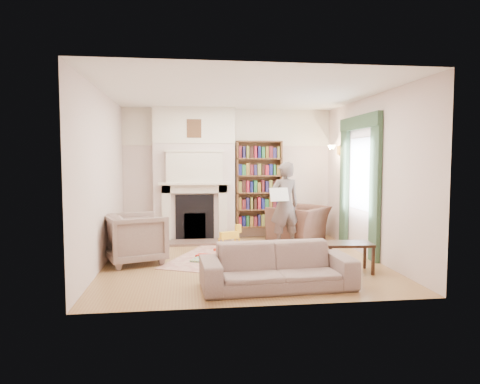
{
  "coord_description": "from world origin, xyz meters",
  "views": [
    {
      "loc": [
        -0.92,
        -7.05,
        1.7
      ],
      "look_at": [
        0.0,
        0.25,
        1.15
      ],
      "focal_mm": 32.0,
      "sensor_mm": 36.0,
      "label": 1
    }
  ],
  "objects": [
    {
      "name": "ceiling",
      "position": [
        0.0,
        0.0,
        2.8
      ],
      "size": [
        4.5,
        4.5,
        0.0
      ],
      "primitive_type": "plane",
      "rotation": [
        3.14,
        0.0,
        0.0
      ],
      "color": "white",
      "rests_on": "wall_back"
    },
    {
      "name": "wall_right",
      "position": [
        2.25,
        0.0,
        1.4
      ],
      "size": [
        0.0,
        4.5,
        4.5
      ],
      "primitive_type": "plane",
      "rotation": [
        1.57,
        0.0,
        -1.57
      ],
      "color": "beige",
      "rests_on": "floor"
    },
    {
      "name": "paraffin_heater",
      "position": [
        -1.54,
        1.56,
        0.28
      ],
      "size": [
        0.31,
        0.31,
        0.55
      ],
      "primitive_type": "cylinder",
      "rotation": [
        0.0,
        0.0,
        0.34
      ],
      "color": "#ABAEB3",
      "rests_on": "floor"
    },
    {
      "name": "coffee_table",
      "position": [
        1.51,
        -0.9,
        0.23
      ],
      "size": [
        0.74,
        0.52,
        0.45
      ],
      "primitive_type": null,
      "rotation": [
        0.0,
        0.0,
        -0.1
      ],
      "color": "#321F11",
      "rests_on": "floor"
    },
    {
      "name": "pelmet",
      "position": [
        2.19,
        0.4,
        2.38
      ],
      "size": [
        0.09,
        1.7,
        0.24
      ],
      "primitive_type": "cube",
      "color": "#2B432D",
      "rests_on": "wall_right"
    },
    {
      "name": "wall_front",
      "position": [
        0.0,
        -2.25,
        1.4
      ],
      "size": [
        4.5,
        0.0,
        4.5
      ],
      "primitive_type": "plane",
      "rotation": [
        -1.57,
        0.0,
        0.0
      ],
      "color": "beige",
      "rests_on": "floor"
    },
    {
      "name": "armchair_left",
      "position": [
        -1.76,
        0.09,
        0.41
      ],
      "size": [
        1.16,
        1.14,
        0.82
      ],
      "primitive_type": "imported",
      "rotation": [
        0.0,
        0.0,
        1.93
      ],
      "color": "#A59C88",
      "rests_on": "floor"
    },
    {
      "name": "wall_back",
      "position": [
        0.0,
        2.25,
        1.4
      ],
      "size": [
        4.5,
        0.0,
        4.5
      ],
      "primitive_type": "plane",
      "rotation": [
        1.57,
        0.0,
        0.0
      ],
      "color": "beige",
      "rests_on": "floor"
    },
    {
      "name": "sofa",
      "position": [
        0.27,
        -1.58,
        0.29
      ],
      "size": [
        2.05,
        0.89,
        0.59
      ],
      "primitive_type": "imported",
      "rotation": [
        0.0,
        0.0,
        0.05
      ],
      "color": "#A49687",
      "rests_on": "floor"
    },
    {
      "name": "window",
      "position": [
        2.23,
        0.4,
        1.45
      ],
      "size": [
        0.02,
        0.9,
        1.3
      ],
      "primitive_type": "cube",
      "color": "silver",
      "rests_on": "wall_right"
    },
    {
      "name": "bookcase",
      "position": [
        0.65,
        2.12,
        1.18
      ],
      "size": [
        1.0,
        0.24,
        1.85
      ],
      "primitive_type": "cube",
      "color": "brown",
      "rests_on": "floor"
    },
    {
      "name": "rocking_horse",
      "position": [
        -0.13,
        0.8,
        0.24
      ],
      "size": [
        0.6,
        0.4,
        0.49
      ],
      "primitive_type": null,
      "rotation": [
        0.0,
        0.0,
        0.35
      ],
      "color": "yellow",
      "rests_on": "rug"
    },
    {
      "name": "floor",
      "position": [
        0.0,
        0.0,
        0.0
      ],
      "size": [
        4.5,
        4.5,
        0.0
      ],
      "primitive_type": "plane",
      "color": "#95643B",
      "rests_on": "ground"
    },
    {
      "name": "curtain_left",
      "position": [
        2.2,
        -0.3,
        1.2
      ],
      "size": [
        0.07,
        0.32,
        2.4
      ],
      "primitive_type": "cube",
      "color": "#2B432D",
      "rests_on": "floor"
    },
    {
      "name": "armchair_reading",
      "position": [
        1.41,
        1.57,
        0.37
      ],
      "size": [
        1.5,
        1.51,
        0.74
      ],
      "primitive_type": "imported",
      "rotation": [
        0.0,
        0.0,
        3.97
      ],
      "color": "#432A24",
      "rests_on": "floor"
    },
    {
      "name": "newspaper",
      "position": [
        0.81,
        0.77,
        1.06
      ],
      "size": [
        0.39,
        0.18,
        0.25
      ],
      "primitive_type": "cube",
      "rotation": [
        -0.35,
        0.0,
        0.22
      ],
      "color": "silver",
      "rests_on": "man_reading"
    },
    {
      "name": "curtain_right",
      "position": [
        2.2,
        1.1,
        1.2
      ],
      "size": [
        0.07,
        0.32,
        2.4
      ],
      "primitive_type": "cube",
      "color": "#2B432D",
      "rests_on": "floor"
    },
    {
      "name": "rug",
      "position": [
        0.16,
        -0.02,
        0.01
      ],
      "size": [
        3.16,
        2.86,
        0.01
      ],
      "primitive_type": "cube",
      "rotation": [
        0.0,
        0.0,
        -0.43
      ],
      "color": "beige",
      "rests_on": "floor"
    },
    {
      "name": "board_game",
      "position": [
        -0.63,
        0.06,
        0.03
      ],
      "size": [
        0.5,
        0.5,
        0.03
      ],
      "primitive_type": "cube",
      "rotation": [
        0.0,
        0.0,
        -0.42
      ],
      "color": "#CFD84C",
      "rests_on": "rug"
    },
    {
      "name": "game_box_lid",
      "position": [
        -0.62,
        0.3,
        0.04
      ],
      "size": [
        0.32,
        0.27,
        0.04
      ],
      "primitive_type": "cube",
      "rotation": [
        0.0,
        0.0,
        -0.42
      ],
      "color": "red",
      "rests_on": "rug"
    },
    {
      "name": "comic_annuals",
      "position": [
        0.18,
        -0.35,
        0.02
      ],
      "size": [
        0.41,
        0.64,
        0.02
      ],
      "color": "red",
      "rests_on": "rug"
    },
    {
      "name": "wall_left",
      "position": [
        -2.25,
        0.0,
        1.4
      ],
      "size": [
        0.0,
        4.5,
        4.5
      ],
      "primitive_type": "plane",
      "rotation": [
        1.57,
        0.0,
        1.57
      ],
      "color": "beige",
      "rests_on": "floor"
    },
    {
      "name": "wall_sconce",
      "position": [
        2.03,
        1.5,
        1.9
      ],
      "size": [
        0.2,
        0.24,
        0.24
      ],
      "primitive_type": null,
      "color": "gold",
      "rests_on": "wall_right"
    },
    {
      "name": "man_reading",
      "position": [
        0.96,
        0.97,
        0.83
      ],
      "size": [
        0.68,
        0.52,
        1.67
      ],
      "primitive_type": "imported",
      "rotation": [
        0.0,
        0.0,
        3.36
      ],
      "color": "#544843",
      "rests_on": "floor"
    },
    {
      "name": "fireplace",
      "position": [
        -0.75,
        2.05,
        1.39
      ],
      "size": [
        1.7,
        0.58,
        2.8
      ],
      "color": "beige",
      "rests_on": "floor"
    }
  ]
}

